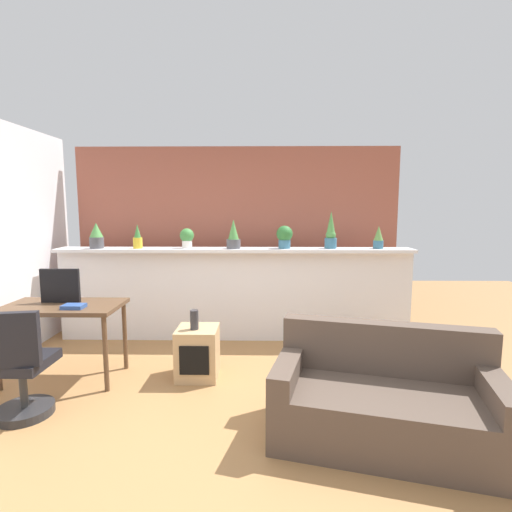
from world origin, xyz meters
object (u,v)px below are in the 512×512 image
at_px(office_chair, 19,372).
at_px(potted_plant_1, 138,238).
at_px(desk, 63,313).
at_px(tv_monitor, 60,286).
at_px(potted_plant_4, 285,236).
at_px(couch, 384,402).
at_px(book_on_desk, 74,306).
at_px(potted_plant_3, 233,236).
at_px(potted_plant_5, 331,233).
at_px(side_cube_shelf, 198,353).
at_px(potted_plant_0, 96,236).
at_px(potted_plant_6, 378,238).
at_px(potted_plant_2, 187,237).
at_px(vase_on_shelf, 194,320).

bearing_deg(office_chair, potted_plant_1, 78.51).
xyz_separation_m(desk, tv_monitor, (-0.05, 0.08, 0.25)).
relative_size(potted_plant_1, tv_monitor, 0.79).
height_order(potted_plant_4, couch, potted_plant_4).
bearing_deg(book_on_desk, office_chair, -106.02).
xyz_separation_m(potted_plant_3, potted_plant_5, (1.20, 0.03, 0.03)).
bearing_deg(potted_plant_4, couch, -73.96).
xyz_separation_m(potted_plant_5, desk, (-2.77, -1.17, -0.70)).
xyz_separation_m(potted_plant_4, couch, (0.61, -2.12, -1.04)).
bearing_deg(potted_plant_4, potted_plant_1, -178.88).
bearing_deg(side_cube_shelf, desk, -177.31).
xyz_separation_m(book_on_desk, couch, (2.64, -0.82, -0.49)).
bearing_deg(potted_plant_3, book_on_desk, -137.58).
relative_size(potted_plant_0, potted_plant_1, 1.06).
relative_size(tv_monitor, office_chair, 0.42).
xyz_separation_m(potted_plant_4, potted_plant_6, (1.16, -0.01, -0.02)).
xyz_separation_m(potted_plant_4, book_on_desk, (-2.03, -1.31, -0.56)).
bearing_deg(side_cube_shelf, tv_monitor, 179.17).
distance_m(potted_plant_6, side_cube_shelf, 2.57).
bearing_deg(potted_plant_2, potted_plant_4, -1.06).
relative_size(potted_plant_4, book_on_desk, 1.46).
bearing_deg(office_chair, potted_plant_6, 29.42).
height_order(potted_plant_1, tv_monitor, potted_plant_1).
bearing_deg(potted_plant_5, office_chair, -145.52).
distance_m(potted_plant_0, couch, 3.75).
bearing_deg(book_on_desk, side_cube_shelf, 10.13).
relative_size(potted_plant_2, couch, 0.14).
relative_size(potted_plant_0, desk, 0.29).
relative_size(potted_plant_0, potted_plant_3, 0.89).
xyz_separation_m(potted_plant_1, office_chair, (-0.38, -1.86, -0.91)).
bearing_deg(potted_plant_6, desk, -160.94).
bearing_deg(vase_on_shelf, book_on_desk, -171.21).
bearing_deg(potted_plant_5, potted_plant_0, -179.06).
height_order(tv_monitor, couch, tv_monitor).
height_order(potted_plant_1, vase_on_shelf, potted_plant_1).
xyz_separation_m(potted_plant_3, desk, (-1.57, -1.14, -0.67)).
bearing_deg(potted_plant_5, potted_plant_4, -179.72).
xyz_separation_m(potted_plant_0, tv_monitor, (0.07, -1.04, -0.41)).
relative_size(potted_plant_6, desk, 0.26).
distance_m(potted_plant_4, book_on_desk, 2.47).
bearing_deg(potted_plant_6, potted_plant_3, -179.27).
height_order(side_cube_shelf, couch, couch).
xyz_separation_m(potted_plant_5, tv_monitor, (-2.83, -1.09, -0.45)).
bearing_deg(desk, potted_plant_5, 22.87).
relative_size(potted_plant_1, potted_plant_3, 0.84).
bearing_deg(couch, tv_monitor, 160.16).
xyz_separation_m(potted_plant_2, book_on_desk, (-0.81, -1.33, -0.54)).
distance_m(potted_plant_0, potted_plant_3, 1.70).
bearing_deg(desk, potted_plant_0, 96.23).
height_order(potted_plant_5, vase_on_shelf, potted_plant_5).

